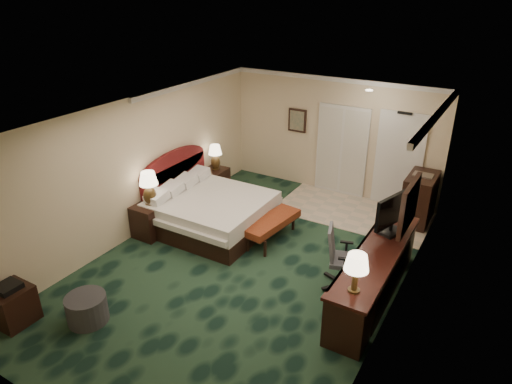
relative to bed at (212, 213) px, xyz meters
The scene contains 26 objects.
floor 1.58m from the bed, 30.41° to the right, with size 5.00×7.50×0.00m, color black.
ceiling 2.82m from the bed, 30.41° to the right, with size 5.00×7.50×0.00m, color white.
wall_back 3.41m from the bed, 65.83° to the left, with size 5.00×0.00×2.70m, color beige.
wall_front 4.83m from the bed, 73.62° to the right, with size 5.00×0.00×2.70m, color beige.
wall_left 1.73m from the bed, 146.19° to the right, with size 0.00×7.50×2.70m, color beige.
wall_right 4.04m from the bed, 11.53° to the right, with size 0.00×7.50×2.70m, color beige.
crown_molding 2.78m from the bed, 30.41° to the right, with size 5.00×7.50×0.10m, color silver, non-canonical shape.
tile_patch 3.10m from the bed, 43.50° to the left, with size 3.20×1.70×0.01m, color #B7AC96.
headboard 1.19m from the bed, 168.87° to the left, with size 0.12×2.00×1.40m, color #4D120C, non-canonical shape.
entry_door 4.18m from the bed, 45.55° to the left, with size 1.02×0.06×2.18m, color silver.
closet_doors 3.40m from the bed, 61.61° to the left, with size 1.20×0.06×2.10m, color silver.
wall_art 3.22m from the bed, 81.60° to the left, with size 0.45×0.06×0.55m, color #465D53.
wall_mirror 3.99m from the bed, ahead, with size 0.05×0.95×0.75m, color white.
bed is the anchor object (origin of this frame).
nightstand_near 1.23m from the bed, 136.11° to the right, with size 0.52×0.60×0.65m, color black.
nightstand_far 1.65m from the bed, 123.05° to the left, with size 0.49×0.57×0.62m, color black.
lamp_near 1.35m from the bed, 137.59° to the right, with size 0.36×0.36×0.68m, color #302310, non-canonical shape.
lamp_far 1.78m from the bed, 122.30° to the left, with size 0.31×0.31×0.58m, color #302310, non-canonical shape.
bed_bench 1.28m from the bed, ahead, with size 0.47×1.36×0.46m, color maroon.
ottoman 3.23m from the bed, 89.26° to the right, with size 0.59×0.59×0.42m, color #2E2E2E.
side_table 3.88m from the bed, 102.98° to the right, with size 0.53×0.53×0.57m, color black.
desk 3.54m from the bed, ahead, with size 0.62×2.90×0.84m, color black.
tv 3.60m from the bed, ahead, with size 0.07×0.88×0.69m, color black.
desk_lamp 3.96m from the bed, 25.09° to the right, with size 0.33×0.33×0.58m, color #302310, non-canonical shape.
desk_chair 3.05m from the bed, ahead, with size 0.63×0.59×1.08m, color #555457, non-canonical shape.
minibar 4.27m from the bed, 34.55° to the left, with size 0.54×0.98×1.03m, color black.
Camera 1 is at (3.58, -5.80, 4.60)m, focal length 32.00 mm.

